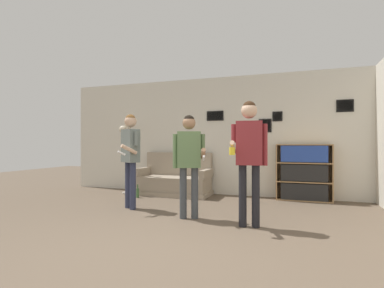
{
  "coord_description": "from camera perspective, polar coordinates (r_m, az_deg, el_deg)",
  "views": [
    {
      "loc": [
        1.44,
        -2.86,
        1.15
      ],
      "look_at": [
        -0.23,
        1.93,
        1.16
      ],
      "focal_mm": 28.0,
      "sensor_mm": 36.0,
      "label": 1
    }
  ],
  "objects": [
    {
      "name": "person_watcher_holding_cup",
      "position": [
        4.24,
        10.82,
        -0.89
      ],
      "size": [
        0.5,
        0.47,
        1.76
      ],
      "color": "black",
      "rests_on": "ground_plane"
    },
    {
      "name": "floor_lamp",
      "position": [
        7.2,
        -12.07,
        1.37
      ],
      "size": [
        0.38,
        0.41,
        1.79
      ],
      "color": "#ADA89E",
      "rests_on": "ground_plane"
    },
    {
      "name": "bottle_on_floor",
      "position": [
        6.64,
        -10.32,
        -9.08
      ],
      "size": [
        0.06,
        0.06,
        0.28
      ],
      "color": "#3D6638",
      "rests_on": "ground_plane"
    },
    {
      "name": "couch",
      "position": [
        6.91,
        -3.36,
        -7.08
      ],
      "size": [
        1.68,
        0.8,
        0.96
      ],
      "color": "gray",
      "rests_on": "ground_plane"
    },
    {
      "name": "person_player_foreground_center",
      "position": [
        4.65,
        -0.59,
        -2.18
      ],
      "size": [
        0.57,
        0.4,
        1.61
      ],
      "color": "#3D4247",
      "rests_on": "ground_plane"
    },
    {
      "name": "bookshelf",
      "position": [
        6.55,
        20.52,
        -5.1
      ],
      "size": [
        1.09,
        0.3,
        1.16
      ],
      "color": "#A87F51",
      "rests_on": "ground_plane"
    },
    {
      "name": "wall_back",
      "position": [
        6.9,
        7.18,
        1.6
      ],
      "size": [
        8.24,
        0.08,
        2.7
      ],
      "color": "silver",
      "rests_on": "ground_plane"
    },
    {
      "name": "person_player_foreground_left",
      "position": [
        5.48,
        -11.67,
        -1.21
      ],
      "size": [
        0.44,
        0.6,
        1.69
      ],
      "color": "#2D334C",
      "rests_on": "ground_plane"
    },
    {
      "name": "ground_plane",
      "position": [
        3.4,
        -7.55,
        -19.89
      ],
      "size": [
        20.0,
        20.0,
        0.0
      ],
      "primitive_type": "plane",
      "color": "brown"
    }
  ]
}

